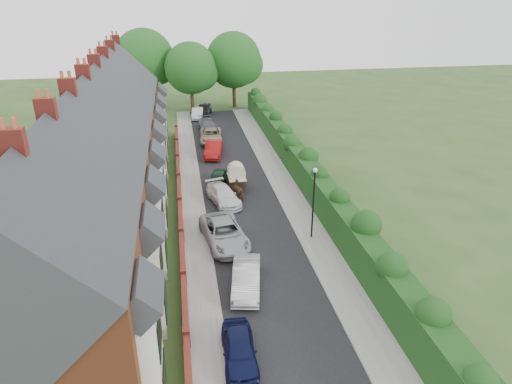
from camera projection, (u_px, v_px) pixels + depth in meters
ground at (275, 276)px, 27.11m from camera, size 140.00×140.00×0.00m
road at (241, 199)px, 36.91m from camera, size 6.00×58.00×0.02m
pavement_hedge_side at (290, 195)px, 37.53m from camera, size 2.20×58.00×0.12m
pavement_house_side at (193, 202)px, 36.29m from camera, size 1.70×58.00×0.12m
kerb_hedge_side at (277, 196)px, 37.36m from camera, size 0.18×58.00×0.13m
kerb_house_side at (203, 201)px, 36.41m from camera, size 0.18×58.00×0.13m
hedge at (312, 176)px, 37.17m from camera, size 2.10×58.00×2.85m
terrace_row at (98, 159)px, 32.54m from camera, size 9.05×40.50×11.50m
garden_wall_row at (180, 204)px, 35.07m from camera, size 0.35×40.35×1.10m
lamppost at (314, 195)px, 29.88m from camera, size 0.32×0.32×5.16m
tree_far_left at (193, 69)px, 60.33m from camera, size 7.14×6.80×9.29m
tree_far_right at (236, 61)px, 62.82m from camera, size 7.98×7.60×10.31m
tree_far_back at (148, 60)px, 61.72m from camera, size 8.40×8.00×10.82m
car_navy at (239, 349)px, 20.81m from camera, size 1.64×3.84×1.29m
car_silver_a at (246, 278)px, 25.72m from camera, size 2.29×4.57×1.44m
car_silver_b at (224, 233)px, 30.34m from camera, size 3.33×5.81×1.53m
car_white at (223, 195)px, 36.06m from camera, size 2.85×4.82×1.31m
car_green at (218, 179)px, 39.08m from camera, size 2.38×4.05×1.29m
car_red at (214, 149)px, 46.11m from camera, size 2.40×4.76×1.50m
car_beige at (211, 136)px, 50.27m from camera, size 2.70×5.25×1.42m
car_grey at (208, 126)px, 53.78m from camera, size 2.30×5.07×1.44m
car_black at (204, 109)px, 60.87m from camera, size 2.64×4.85×1.56m
horse at (240, 191)px, 36.71m from camera, size 1.38×1.91×1.47m
horse_cart at (236, 175)px, 38.15m from camera, size 1.48×3.28×2.36m
car_extra_far at (198, 113)px, 59.40m from camera, size 1.85×4.15×1.32m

